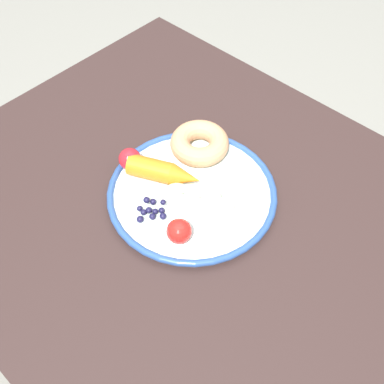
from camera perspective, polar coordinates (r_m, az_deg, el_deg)
The scene contains 9 objects.
ground_plane at distance 1.50m, azimuth 1.03°, elevation -20.53°, with size 6.00×6.00×0.00m, color gray.
dining_table at distance 0.89m, azimuth 1.63°, elevation -7.21°, with size 1.01×0.76×0.77m.
plate at distance 0.82m, azimuth 0.00°, elevation -0.13°, with size 0.30×0.30×0.02m.
banana at distance 0.79m, azimuth 2.09°, elevation -0.85°, with size 0.16×0.06×0.03m.
carrot_orange at distance 0.82m, azimuth -3.36°, elevation 2.41°, with size 0.13×0.09×0.04m.
donut at distance 0.87m, azimuth 0.93°, elevation 5.93°, with size 0.11×0.11×0.04m, color tan.
blueberry_pile at distance 0.79m, azimuth -4.94°, elevation -2.20°, with size 0.05×0.06×0.02m.
tomato_near at distance 0.85m, azimuth -7.53°, elevation 3.97°, with size 0.04×0.04×0.04m, color red.
tomato_mid at distance 0.74m, azimuth -1.40°, elevation -4.90°, with size 0.04×0.04×0.04m, color red.
Camera 1 is at (0.30, -0.36, 1.42)m, focal length 44.03 mm.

